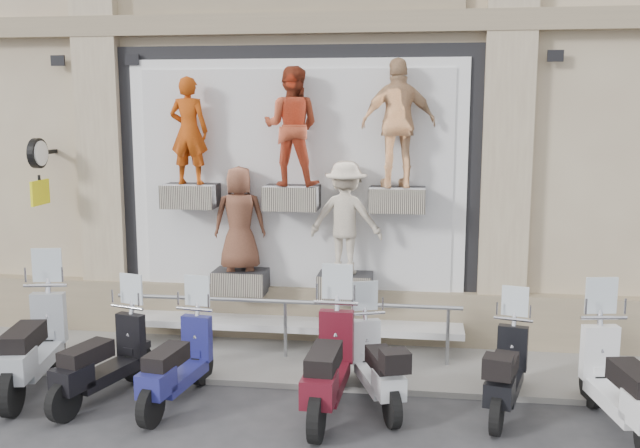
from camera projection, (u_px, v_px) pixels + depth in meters
The scene contains 12 objects.
ground at pixel (254, 421), 8.36m from camera, with size 90.00×90.00×0.00m, color #313134.
sidewalk at pixel (287, 357), 10.40m from camera, with size 16.00×2.20×0.08m, color gray.
shop_vitrine at pixel (303, 189), 10.62m from camera, with size 5.60×0.83×4.30m.
guard_rail at pixel (285, 331), 10.23m from camera, with size 5.06×0.10×0.93m, color #9EA0A5, non-canonical shape.
clock_sign_bracket at pixel (39, 163), 10.85m from camera, with size 0.10×0.80×1.02m.
scooter_c at pixel (32, 326), 9.14m from camera, with size 0.63×2.15×1.75m, color #91969D, non-canonical shape.
scooter_d at pixel (101, 343), 8.84m from camera, with size 0.54×1.85×1.50m, color black, non-canonical shape.
scooter_e at pixel (177, 346), 8.73m from camera, with size 0.54×1.85×1.50m, color navy, non-canonical shape.
scooter_f at pixel (328, 346), 8.45m from camera, with size 0.61×2.08×1.69m, color #4D0D18, non-canonical shape.
scooter_g at pixel (377, 349), 8.71m from camera, with size 0.51×1.76×1.43m, color silver, non-canonical shape.
scooter_h at pixel (507, 356), 8.49m from camera, with size 0.51×1.76×1.43m, color black, non-canonical shape.
scooter_i at pixel (623, 364), 7.91m from camera, with size 0.59×2.03×1.65m, color silver, non-canonical shape.
Camera 1 is at (1.88, -7.68, 3.65)m, focal length 40.00 mm.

